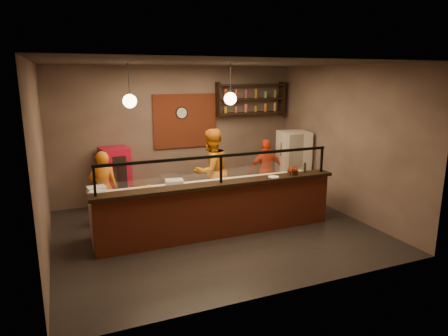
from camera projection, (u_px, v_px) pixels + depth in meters
name	position (u px, v px, depth m)	size (l,w,h in m)	color
floor	(215.00, 231.00, 7.86)	(6.00, 6.00, 0.00)	black
ceiling	(214.00, 63.00, 7.13)	(6.00, 6.00, 0.00)	#352F29
wall_back	(178.00, 133.00, 9.74)	(6.00, 6.00, 0.00)	#776557
wall_left	(40.00, 164.00, 6.37)	(5.00, 5.00, 0.00)	#776557
wall_right	(344.00, 141.00, 8.62)	(5.00, 5.00, 0.00)	#776557
wall_front	(284.00, 183.00, 5.25)	(6.00, 6.00, 0.00)	#776557
brick_patch	(186.00, 121.00, 9.72)	(1.60, 0.04, 1.30)	#9A3D21
service_counter	(221.00, 211.00, 7.48)	(4.60, 0.25, 1.00)	#9A3D21
counter_ledge	(221.00, 184.00, 7.36)	(4.70, 0.37, 0.06)	black
worktop_cabinet	(212.00, 207.00, 7.94)	(4.60, 0.75, 0.85)	gray
worktop	(211.00, 185.00, 7.84)	(4.60, 0.75, 0.05)	white
sneeze_guard	(221.00, 166.00, 7.28)	(4.50, 0.05, 0.52)	white
wall_shelving	(251.00, 99.00, 10.11)	(1.84, 0.28, 0.85)	black
wall_clock	(181.00, 113.00, 9.63)	(0.30, 0.30, 0.04)	black
pendant_left	(130.00, 101.00, 6.90)	(0.24, 0.24, 0.77)	black
pendant_right	(230.00, 99.00, 7.61)	(0.24, 0.24, 0.77)	black
cook_left	(104.00, 189.00, 7.99)	(0.56, 0.37, 1.54)	orange
cook_mid	(211.00, 171.00, 8.73)	(0.91, 0.71, 1.87)	orange
cook_right	(266.00, 170.00, 9.68)	(0.88, 0.37, 1.50)	#E84215
fridge	(293.00, 165.00, 9.86)	(0.69, 0.64, 1.66)	beige
red_cooler	(116.00, 178.00, 9.04)	(0.61, 0.56, 1.42)	#AE0B27
pizza_dough	(187.00, 188.00, 7.57)	(0.48, 0.48, 0.01)	#F3EECE
prep_tub_a	(97.00, 191.00, 7.11)	(0.31, 0.25, 0.16)	white
prep_tub_b	(174.00, 184.00, 7.54)	(0.33, 0.26, 0.17)	silver
prep_tub_c	(98.00, 195.00, 6.90)	(0.27, 0.22, 0.14)	white
rolling_pin	(143.00, 188.00, 7.45)	(0.06, 0.06, 0.35)	yellow
condiment_caddy	(293.00, 173.00, 7.90)	(0.17, 0.13, 0.10)	black
pepper_mill	(305.00, 168.00, 8.08)	(0.04, 0.04, 0.20)	black
small_plate	(274.00, 177.00, 7.73)	(0.21, 0.21, 0.01)	white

